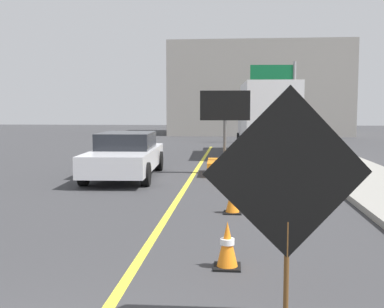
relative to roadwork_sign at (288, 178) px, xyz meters
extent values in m
cube|color=yellow|center=(-1.83, 4.11, -1.47)|extent=(0.14, 36.00, 0.01)
cylinder|color=#593819|center=(0.00, 0.00, -0.95)|extent=(0.05, 0.05, 1.05)
cube|color=orange|center=(0.00, 0.00, 0.05)|extent=(1.53, 0.34, 1.56)
cube|color=black|center=(0.00, -0.01, 0.05)|extent=(1.60, 0.33, 1.63)
cube|color=black|center=(0.00, 0.02, 0.05)|extent=(0.28, 0.06, 0.52)
cube|color=orange|center=(-0.83, 10.82, -1.25)|extent=(1.16, 1.84, 0.45)
cylinder|color=#4C4C4C|center=(-0.83, 10.82, -0.37)|extent=(0.10, 0.10, 1.30)
cube|color=black|center=(-0.83, 10.82, 0.75)|extent=(1.60, 0.13, 0.95)
sphere|color=yellow|center=(-0.28, 10.89, 0.75)|extent=(0.09, 0.09, 0.09)
sphere|color=yellow|center=(-0.58, 10.88, 0.75)|extent=(0.09, 0.09, 0.09)
sphere|color=yellow|center=(-0.88, 10.87, 0.75)|extent=(0.09, 0.09, 0.09)
sphere|color=yellow|center=(-1.18, 10.86, 0.75)|extent=(0.09, 0.09, 0.09)
sphere|color=yellow|center=(-1.35, 10.85, 0.93)|extent=(0.09, 0.09, 0.09)
sphere|color=yellow|center=(-1.35, 10.85, 0.57)|extent=(0.09, 0.09, 0.09)
cube|color=black|center=(0.90, 17.68, -0.90)|extent=(1.85, 7.04, 0.25)
cube|color=silver|center=(0.79, 20.19, 0.18)|extent=(2.29, 2.05, 1.90)
cube|color=silver|center=(0.95, 16.62, 0.50)|extent=(2.41, 4.84, 2.55)
cylinder|color=black|center=(-0.25, 20.01, -1.02)|extent=(0.32, 0.91, 0.90)
cylinder|color=black|center=(1.85, 20.10, -1.02)|extent=(0.32, 0.91, 0.90)
cylinder|color=black|center=(-0.06, 15.54, -1.02)|extent=(0.32, 0.91, 0.90)
cylinder|color=black|center=(2.05, 15.64, -1.02)|extent=(0.32, 0.91, 0.90)
cube|color=silver|center=(-3.88, 9.91, -0.89)|extent=(2.07, 5.19, 0.60)
cube|color=black|center=(-3.89, 10.16, -0.34)|extent=(1.71, 2.38, 0.50)
cylinder|color=black|center=(-2.93, 8.27, -1.14)|extent=(0.25, 0.67, 0.66)
cylinder|color=black|center=(-4.65, 8.18, -1.14)|extent=(0.25, 0.67, 0.66)
cylinder|color=black|center=(-3.10, 11.64, -1.14)|extent=(0.25, 0.67, 0.66)
cylinder|color=black|center=(-4.82, 11.55, -1.14)|extent=(0.25, 0.67, 0.66)
cylinder|color=gray|center=(3.09, 25.28, 1.03)|extent=(0.18, 0.18, 5.00)
cube|color=#0F6033|center=(1.69, 25.20, 2.68)|extent=(2.60, 0.22, 1.30)
cube|color=white|center=(1.69, 25.23, 2.68)|extent=(1.82, 0.12, 0.18)
cube|color=gray|center=(1.39, 36.98, 2.24)|extent=(14.43, 9.51, 7.42)
cube|color=black|center=(-0.59, 1.71, -1.46)|extent=(0.36, 0.36, 0.03)
cone|color=orange|center=(-0.59, 1.71, -1.14)|extent=(0.28, 0.28, 0.60)
cylinder|color=white|center=(-0.59, 1.71, -1.11)|extent=(0.19, 0.19, 0.08)
cube|color=black|center=(-0.54, 5.07, -1.46)|extent=(0.36, 0.36, 0.03)
cone|color=orange|center=(-0.54, 5.07, -1.15)|extent=(0.28, 0.28, 0.57)
cylinder|color=white|center=(-0.54, 5.07, -1.13)|extent=(0.19, 0.19, 0.08)
cube|color=black|center=(-0.45, 8.14, -1.46)|extent=(0.36, 0.36, 0.03)
cone|color=#EA5B0C|center=(-0.45, 8.14, -1.16)|extent=(0.28, 0.28, 0.56)
cylinder|color=white|center=(-0.45, 8.14, -1.13)|extent=(0.19, 0.19, 0.08)
camera|label=1|loc=(-0.50, -4.48, 0.64)|focal=44.49mm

